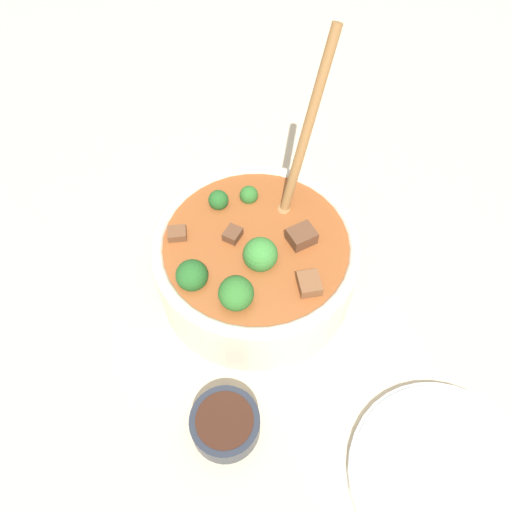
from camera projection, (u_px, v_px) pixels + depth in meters
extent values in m
plane|color=#C6B293|center=(256.00, 282.00, 0.69)|extent=(4.00, 4.00, 0.00)
cylinder|color=beige|center=(256.00, 264.00, 0.65)|extent=(0.26, 0.26, 0.09)
torus|color=beige|center=(256.00, 243.00, 0.61)|extent=(0.26, 0.26, 0.02)
cylinder|color=brown|center=(256.00, 257.00, 0.64)|extent=(0.24, 0.24, 0.06)
sphere|color=#235B23|center=(218.00, 200.00, 0.64)|extent=(0.03, 0.03, 0.03)
cylinder|color=#6B9956|center=(219.00, 209.00, 0.65)|extent=(0.01, 0.01, 0.01)
sphere|color=#2D6B28|center=(237.00, 294.00, 0.56)|extent=(0.04, 0.04, 0.04)
cylinder|color=#6B9956|center=(238.00, 306.00, 0.58)|extent=(0.01, 0.01, 0.02)
sphere|color=#235B23|center=(192.00, 275.00, 0.58)|extent=(0.04, 0.04, 0.04)
cylinder|color=#6B9956|center=(194.00, 287.00, 0.60)|extent=(0.01, 0.01, 0.02)
sphere|color=#387F33|center=(260.00, 254.00, 0.59)|extent=(0.04, 0.04, 0.04)
cylinder|color=#6B9956|center=(260.00, 268.00, 0.61)|extent=(0.01, 0.01, 0.02)
sphere|color=#2D6B28|center=(249.00, 195.00, 0.65)|extent=(0.02, 0.02, 0.02)
cylinder|color=#6B9956|center=(249.00, 204.00, 0.66)|extent=(0.01, 0.01, 0.01)
cube|color=brown|center=(309.00, 285.00, 0.57)|extent=(0.04, 0.04, 0.02)
cube|color=brown|center=(301.00, 238.00, 0.61)|extent=(0.04, 0.04, 0.02)
cube|color=brown|center=(177.00, 235.00, 0.61)|extent=(0.03, 0.03, 0.02)
cube|color=brown|center=(233.00, 234.00, 0.61)|extent=(0.03, 0.02, 0.02)
ellipsoid|color=olive|center=(284.00, 211.00, 0.65)|extent=(0.04, 0.03, 0.01)
cylinder|color=olive|center=(308.00, 128.00, 0.58)|extent=(0.10, 0.04, 0.22)
cylinder|color=#232833|center=(225.00, 424.00, 0.57)|extent=(0.08, 0.08, 0.03)
cylinder|color=#381E14|center=(225.00, 421.00, 0.56)|extent=(0.07, 0.07, 0.01)
cylinder|color=white|center=(446.00, 479.00, 0.54)|extent=(0.21, 0.21, 0.01)
torus|color=white|center=(448.00, 478.00, 0.54)|extent=(0.21, 0.21, 0.01)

